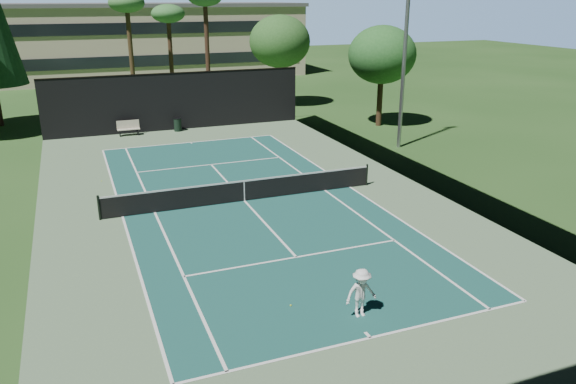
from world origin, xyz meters
The scene contains 20 objects.
ground centered at (0.00, 0.00, 0.00)m, with size 160.00×160.00×0.00m, color #254A1C.
apron_slab centered at (0.00, 0.00, 0.01)m, with size 18.00×32.00×0.01m, color #5C7B56.
court_surface centered at (0.00, 0.00, 0.01)m, with size 10.97×23.77×0.01m, color #184F48.
court_lines centered at (0.00, 0.00, 0.02)m, with size 11.07×23.87×0.01m.
tennis_net centered at (0.00, 0.00, 0.56)m, with size 12.90×0.10×1.10m.
fence centered at (0.00, 0.06, 2.01)m, with size 18.04×32.05×4.03m.
player centered at (0.29, -10.74, 0.76)m, with size 0.99×0.57×1.53m, color white.
tennis_ball_a centered at (-1.44, -9.49, 0.03)m, with size 0.06×0.06×0.06m, color #B9CD2E.
tennis_ball_b centered at (0.47, 2.72, 0.03)m, with size 0.06×0.06×0.06m, color #C3DA31.
tennis_ball_c centered at (1.53, 2.17, 0.04)m, with size 0.08×0.08×0.08m, color #C8EC35.
tennis_ball_d centered at (-5.99, 5.49, 0.03)m, with size 0.06×0.06×0.06m, color #BFDA31.
park_bench centered at (-3.52, 15.42, 0.55)m, with size 1.50×0.45×1.02m.
trash_bin centered at (-0.14, 15.49, 0.48)m, with size 0.56×0.56×0.95m.
palm_a centered at (-2.00, 24.00, 8.19)m, with size 2.80×2.80×9.32m.
palm_b centered at (1.50, 26.00, 7.36)m, with size 2.80×2.80×8.42m.
palm_c centered at (4.00, 23.00, 8.60)m, with size 2.80×2.80×9.77m.
decid_tree_a centered at (10.00, 22.00, 5.42)m, with size 5.12×5.12×7.62m.
decid_tree_b centered at (14.00, 12.00, 5.08)m, with size 4.80×4.80×7.14m.
campus_building centered at (0.00, 45.98, 4.21)m, with size 40.50×12.50×8.30m.
light_pole centered at (12.00, 6.00, 6.46)m, with size 0.90×0.25×12.22m.
Camera 1 is at (-6.99, -23.51, 8.97)m, focal length 35.00 mm.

